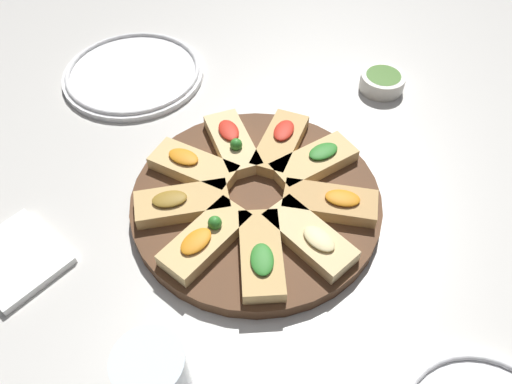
% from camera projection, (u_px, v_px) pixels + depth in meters
% --- Properties ---
extents(ground_plane, '(3.00, 3.00, 0.00)m').
position_uv_depth(ground_plane, '(256.00, 206.00, 0.69)').
color(ground_plane, beige).
extents(serving_board, '(0.34, 0.34, 0.02)m').
position_uv_depth(serving_board, '(256.00, 201.00, 0.68)').
color(serving_board, '#51331E').
rests_on(serving_board, ground_plane).
extents(focaccia_slice_0, '(0.13, 0.10, 0.03)m').
position_uv_depth(focaccia_slice_0, '(193.00, 166.00, 0.70)').
color(focaccia_slice_0, '#DBB775').
rests_on(focaccia_slice_0, serving_board).
extents(focaccia_slice_1, '(0.09, 0.13, 0.03)m').
position_uv_depth(focaccia_slice_1, '(182.00, 203.00, 0.66)').
color(focaccia_slice_1, tan).
rests_on(focaccia_slice_1, serving_board).
extents(focaccia_slice_2, '(0.08, 0.13, 0.03)m').
position_uv_depth(focaccia_slice_2, '(205.00, 239.00, 0.62)').
color(focaccia_slice_2, '#DBB775').
rests_on(focaccia_slice_2, serving_board).
extents(focaccia_slice_3, '(0.13, 0.11, 0.03)m').
position_uv_depth(focaccia_slice_3, '(261.00, 255.00, 0.60)').
color(focaccia_slice_3, tan).
rests_on(focaccia_slice_3, serving_board).
extents(focaccia_slice_4, '(0.13, 0.07, 0.03)m').
position_uv_depth(focaccia_slice_4, '(310.00, 237.00, 0.62)').
color(focaccia_slice_4, '#E5C689').
rests_on(focaccia_slice_4, serving_board).
extents(focaccia_slice_5, '(0.12, 0.12, 0.03)m').
position_uv_depth(focaccia_slice_5, '(331.00, 202.00, 0.66)').
color(focaccia_slice_5, tan).
rests_on(focaccia_slice_5, serving_board).
extents(focaccia_slice_6, '(0.05, 0.12, 0.03)m').
position_uv_depth(focaccia_slice_6, '(315.00, 162.00, 0.70)').
color(focaccia_slice_6, '#DBB775').
rests_on(focaccia_slice_6, serving_board).
extents(focaccia_slice_7, '(0.11, 0.13, 0.03)m').
position_uv_depth(focaccia_slice_7, '(280.00, 143.00, 0.73)').
color(focaccia_slice_7, tan).
rests_on(focaccia_slice_7, serving_board).
extents(focaccia_slice_8, '(0.13, 0.08, 0.03)m').
position_uv_depth(focaccia_slice_8, '(232.00, 143.00, 0.73)').
color(focaccia_slice_8, '#E5C689').
rests_on(focaccia_slice_8, serving_board).
extents(plate_left, '(0.24, 0.24, 0.02)m').
position_uv_depth(plate_left, '(133.00, 73.00, 0.87)').
color(plate_left, white).
rests_on(plate_left, ground_plane).
extents(water_glass, '(0.07, 0.07, 0.11)m').
position_uv_depth(water_glass, '(156.00, 381.00, 0.48)').
color(water_glass, silver).
rests_on(water_glass, ground_plane).
extents(napkin_stack, '(0.14, 0.13, 0.01)m').
position_uv_depth(napkin_stack, '(16.00, 259.00, 0.63)').
color(napkin_stack, white).
rests_on(napkin_stack, ground_plane).
extents(dipping_bowl, '(0.07, 0.07, 0.03)m').
position_uv_depth(dipping_bowl, '(382.00, 81.00, 0.85)').
color(dipping_bowl, silver).
rests_on(dipping_bowl, ground_plane).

